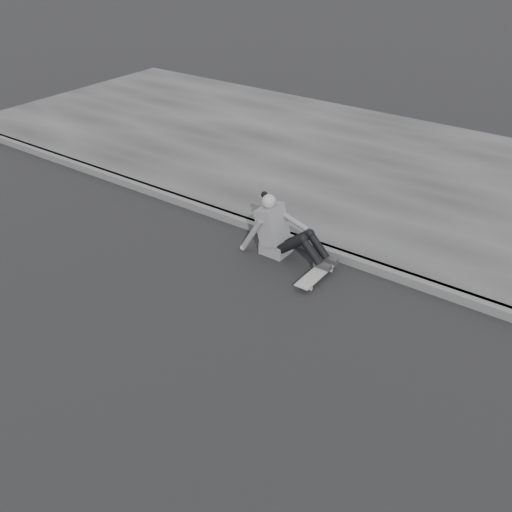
{
  "coord_description": "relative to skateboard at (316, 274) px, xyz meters",
  "views": [
    {
      "loc": [
        0.37,
        -3.53,
        4.17
      ],
      "look_at": [
        -3.09,
        1.31,
        0.5
      ],
      "focal_mm": 40.0,
      "sensor_mm": 36.0,
      "label": 1
    }
  ],
  "objects": [
    {
      "name": "skateboard",
      "position": [
        0.0,
        0.0,
        0.0
      ],
      "size": [
        0.2,
        0.78,
        0.09
      ],
      "color": "#999994",
      "rests_on": "ground"
    },
    {
      "name": "seated_woman",
      "position": [
        -0.73,
        0.25,
        0.29
      ],
      "size": [
        1.38,
        0.46,
        0.88
      ],
      "color": "#5B5B5E",
      "rests_on": "ground"
    },
    {
      "name": "ground",
      "position": [
        2.59,
        -1.96,
        -0.07
      ],
      "size": [
        80.0,
        80.0,
        0.0
      ],
      "primitive_type": "plane",
      "color": "black",
      "rests_on": "ground"
    }
  ]
}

